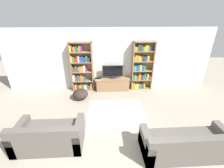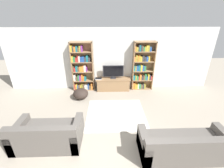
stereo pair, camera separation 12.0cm
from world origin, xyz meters
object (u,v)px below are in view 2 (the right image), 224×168
couch_right_sofa (185,146)px  laptop (98,79)px  bookshelf_left (82,68)px  tv_stand (113,84)px  television (113,72)px  bookshelf_right (142,67)px  beanbag_ottoman (81,94)px  couch_left_sectional (48,135)px

couch_right_sofa → laptop: bearing=122.2°
laptop → bookshelf_left: bearing=170.1°
tv_stand → television: 0.58m
bookshelf_right → couch_right_sofa: bearing=-85.4°
television → couch_right_sofa: bearing=-66.3°
tv_stand → beanbag_ottoman: 1.50m
television → couch_left_sectional: television is taller
couch_left_sectional → beanbag_ottoman: size_ratio=2.79×
couch_left_sectional → beanbag_ottoman: 2.33m
bookshelf_right → laptop: size_ratio=7.25×
bookshelf_right → television: bookshelf_right is taller
bookshelf_left → bookshelf_right: (2.57, 0.00, 0.02)m
bookshelf_right → beanbag_ottoman: bookshelf_right is taller
bookshelf_left → couch_right_sofa: bearing=-51.3°
television → tv_stand: bearing=-90.0°
bookshelf_left → bookshelf_right: same height
laptop → couch_left_sectional: couch_left_sectional is taller
tv_stand → laptop: (-0.64, -0.01, 0.28)m
tv_stand → couch_left_sectional: (-1.78, -3.00, -0.01)m
bookshelf_right → laptop: 1.94m
laptop → television: bearing=4.0°
bookshelf_left → tv_stand: bearing=-4.8°
bookshelf_left → television: bookshelf_left is taller
couch_left_sectional → beanbag_ottoman: (0.46, 2.28, -0.06)m
television → laptop: 0.70m
bookshelf_left → bookshelf_right: bearing=0.0°
bookshelf_right → laptop: (-1.88, -0.12, -0.46)m
bookshelf_right → couch_left_sectional: bearing=-134.2°
television → couch_left_sectional: bearing=-120.4°
couch_left_sectional → bookshelf_right: bearing=45.8°
couch_right_sofa → beanbag_ottoman: (-2.85, 2.74, -0.06)m
laptop → couch_right_sofa: size_ratio=0.14×
bookshelf_right → beanbag_ottoman: bearing=-162.1°
couch_right_sofa → bookshelf_right: bearing=94.6°
bookshelf_right → couch_left_sectional: 4.40m
couch_left_sectional → beanbag_ottoman: bearing=78.7°
laptop → couch_left_sectional: size_ratio=0.17×
laptop → beanbag_ottoman: (-0.68, -0.71, -0.35)m
television → couch_right_sofa: size_ratio=0.43×
tv_stand → couch_left_sectional: bearing=-120.6°
tv_stand → couch_left_sectional: 3.48m
bookshelf_right → beanbag_ottoman: 2.81m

